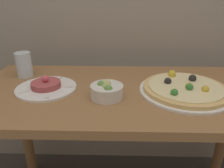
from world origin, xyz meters
TOP-DOWN VIEW (x-y plane):
  - dining_table at (0.00, 0.31)m, footprint 1.34×0.62m
  - pizza_plate at (0.24, 0.29)m, footprint 0.38×0.38m
  - tartare_plate at (-0.35, 0.30)m, footprint 0.26×0.26m
  - small_bowl at (-0.08, 0.23)m, footprint 0.13×0.13m
  - drinking_glass at (-0.50, 0.45)m, footprint 0.08×0.08m

SIDE VIEW (x-z plane):
  - dining_table at x=0.00m, z-range 0.25..0.98m
  - tartare_plate at x=-0.35m, z-range 0.71..0.77m
  - pizza_plate at x=0.24m, z-range 0.72..0.78m
  - small_bowl at x=-0.08m, z-range 0.73..0.80m
  - drinking_glass at x=-0.50m, z-range 0.73..0.85m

